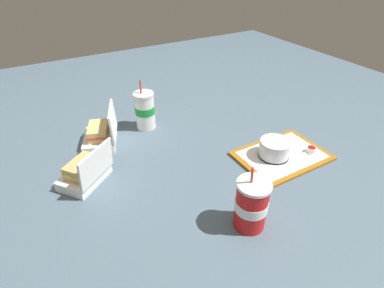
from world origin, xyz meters
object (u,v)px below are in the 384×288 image
at_px(ketchup_cup, 311,150).
at_px(plastic_fork, 298,155).
at_px(soda_cup_corner, 251,205).
at_px(food_tray, 282,156).
at_px(cake_container, 274,149).
at_px(soda_cup_left, 145,110).
at_px(clamshell_sandwich_left, 101,135).
at_px(clamshell_sandwich_front, 85,172).

bearing_deg(ketchup_cup, plastic_fork, -6.63).
bearing_deg(soda_cup_corner, food_tray, -148.31).
relative_size(cake_container, soda_cup_left, 0.53).
bearing_deg(clamshell_sandwich_left, clamshell_sandwich_front, 61.50).
distance_m(cake_container, clamshell_sandwich_front, 0.75).
xyz_separation_m(soda_cup_corner, soda_cup_left, (0.05, -0.73, 0.00)).
relative_size(soda_cup_corner, soda_cup_left, 0.97).
bearing_deg(soda_cup_corner, clamshell_sandwich_front, -49.40).
distance_m(clamshell_sandwich_front, clamshell_sandwich_left, 0.26).
bearing_deg(clamshell_sandwich_front, plastic_fork, 160.11).
xyz_separation_m(cake_container, soda_cup_corner, (0.31, 0.23, 0.04)).
relative_size(cake_container, clamshell_sandwich_left, 0.57).
relative_size(plastic_fork, soda_cup_left, 0.46).
relative_size(ketchup_cup, plastic_fork, 0.36).
distance_m(food_tray, plastic_fork, 0.07).
xyz_separation_m(clamshell_sandwich_front, soda_cup_left, (-0.35, -0.26, 0.05)).
relative_size(ketchup_cup, clamshell_sandwich_front, 0.17).
relative_size(clamshell_sandwich_front, soda_cup_corner, 0.98).
xyz_separation_m(ketchup_cup, clamshell_sandwich_front, (0.87, -0.30, 0.02)).
height_order(cake_container, clamshell_sandwich_front, clamshell_sandwich_front).
relative_size(clamshell_sandwich_front, clamshell_sandwich_left, 1.03).
height_order(cake_container, ketchup_cup, cake_container).
distance_m(food_tray, ketchup_cup, 0.13).
relative_size(food_tray, ketchup_cup, 9.26).
xyz_separation_m(food_tray, clamshell_sandwich_left, (0.63, -0.48, 0.04)).
xyz_separation_m(plastic_fork, clamshell_sandwich_front, (0.80, -0.29, 0.03)).
bearing_deg(clamshell_sandwich_front, ketchup_cup, 161.04).
xyz_separation_m(food_tray, ketchup_cup, (-0.12, 0.05, 0.02)).
distance_m(cake_container, soda_cup_left, 0.62).
height_order(soda_cup_corner, soda_cup_left, soda_cup_left).
distance_m(soda_cup_corner, soda_cup_left, 0.73).
distance_m(clamshell_sandwich_front, soda_cup_corner, 0.62).
distance_m(plastic_fork, clamshell_sandwich_front, 0.86).
distance_m(food_tray, clamshell_sandwich_left, 0.79).
distance_m(food_tray, clamshell_sandwich_front, 0.79).
height_order(plastic_fork, soda_cup_left, soda_cup_left).
height_order(ketchup_cup, clamshell_sandwich_front, clamshell_sandwich_front).
relative_size(ketchup_cup, soda_cup_left, 0.17).
distance_m(food_tray, soda_cup_corner, 0.42).
bearing_deg(soda_cup_left, ketchup_cup, 132.62).
distance_m(ketchup_cup, plastic_fork, 0.07).
distance_m(ketchup_cup, clamshell_sandwich_front, 0.92).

